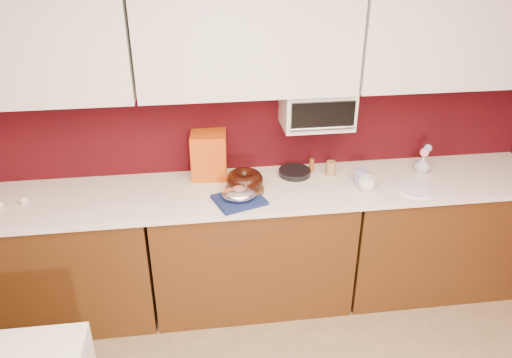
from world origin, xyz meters
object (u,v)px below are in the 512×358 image
object	(u,v)px
coffee_mug	(367,183)
foil_ham_nest	(239,194)
bundt_cake	(245,180)
flower_vase	(423,163)
blue_jar	(361,176)
toaster_oven	(317,107)
pandoro_box	(209,155)

from	to	relation	value
coffee_mug	foil_ham_nest	bearing A→B (deg)	-177.35
bundt_cake	coffee_mug	size ratio (longest dim) A/B	2.22
bundt_cake	flower_vase	size ratio (longest dim) A/B	1.79
bundt_cake	blue_jar	size ratio (longest dim) A/B	2.49
bundt_cake	toaster_oven	bearing A→B (deg)	21.65
flower_vase	bundt_cake	bearing A→B (deg)	-174.82
toaster_oven	foil_ham_nest	xyz separation A→B (m)	(-0.54, -0.32, -0.42)
blue_jar	flower_vase	xyz separation A→B (m)	(0.47, 0.09, 0.02)
pandoro_box	blue_jar	distance (m)	1.02
flower_vase	pandoro_box	bearing A→B (deg)	174.65
bundt_cake	blue_jar	distance (m)	0.77
pandoro_box	coffee_mug	distance (m)	1.05
toaster_oven	blue_jar	xyz separation A→B (m)	(0.28, -0.18, -0.43)
foil_ham_nest	blue_jar	distance (m)	0.84
foil_ham_nest	bundt_cake	bearing A→B (deg)	68.55
foil_ham_nest	coffee_mug	distance (m)	0.83
coffee_mug	flower_vase	xyz separation A→B (m)	(0.46, 0.20, 0.01)
coffee_mug	blue_jar	bearing A→B (deg)	92.70
coffee_mug	blue_jar	size ratio (longest dim) A/B	1.12
foil_ham_nest	blue_jar	xyz separation A→B (m)	(0.82, 0.15, -0.01)
bundt_cake	coffee_mug	bearing A→B (deg)	-6.34
pandoro_box	flower_vase	size ratio (longest dim) A/B	2.36
bundt_cake	foil_ham_nest	size ratio (longest dim) A/B	1.13
coffee_mug	flower_vase	size ratio (longest dim) A/B	0.80
toaster_oven	pandoro_box	size ratio (longest dim) A/B	1.44
toaster_oven	pandoro_box	xyz separation A→B (m)	(-0.71, 0.05, -0.32)
toaster_oven	foil_ham_nest	world-z (taller)	toaster_oven
coffee_mug	flower_vase	bearing A→B (deg)	23.22
pandoro_box	coffee_mug	world-z (taller)	pandoro_box
pandoro_box	coffee_mug	bearing A→B (deg)	-13.50
pandoro_box	coffee_mug	xyz separation A→B (m)	(0.99, -0.34, -0.10)
toaster_oven	bundt_cake	world-z (taller)	toaster_oven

